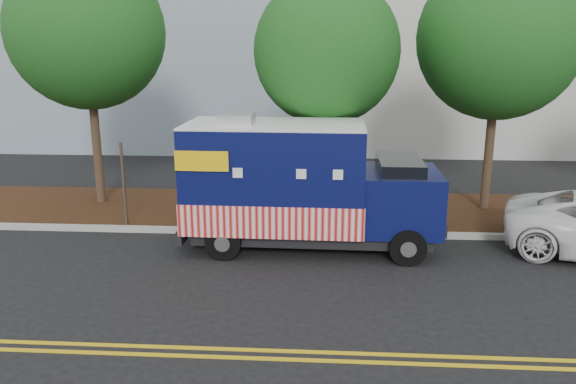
{
  "coord_description": "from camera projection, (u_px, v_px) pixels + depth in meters",
  "views": [
    {
      "loc": [
        0.94,
        -12.68,
        4.87
      ],
      "look_at": [
        0.08,
        0.6,
        1.39
      ],
      "focal_mm": 35.0,
      "sensor_mm": 36.0,
      "label": 1
    }
  ],
  "objects": [
    {
      "name": "tree_c",
      "position": [
        499.0,
        38.0,
        15.57
      ],
      "size": [
        4.56,
        4.56,
        7.36
      ],
      "color": "#38281C",
      "rests_on": "ground"
    },
    {
      "name": "mulch_strip",
      "position": [
        291.0,
        210.0,
        16.9
      ],
      "size": [
        120.0,
        4.0,
        0.15
      ],
      "primitive_type": "cube",
      "color": "black",
      "rests_on": "ground"
    },
    {
      "name": "centerline_near",
      "position": [
        263.0,
        350.0,
        9.24
      ],
      "size": [
        120.0,
        0.1,
        0.01
      ],
      "primitive_type": "cube",
      "color": "gold",
      "rests_on": "ground"
    },
    {
      "name": "sign_post",
      "position": [
        124.0,
        187.0,
        15.04
      ],
      "size": [
        0.06,
        0.06,
        2.4
      ],
      "primitive_type": "cube",
      "color": "#473828",
      "rests_on": "ground"
    },
    {
      "name": "centerline_far",
      "position": [
        262.0,
        359.0,
        9.0
      ],
      "size": [
        120.0,
        0.1,
        0.01
      ],
      "primitive_type": "cube",
      "color": "gold",
      "rests_on": "ground"
    },
    {
      "name": "tree_b",
      "position": [
        327.0,
        52.0,
        15.02
      ],
      "size": [
        3.95,
        3.95,
        6.7
      ],
      "color": "#38281C",
      "rests_on": "ground"
    },
    {
      "name": "ground",
      "position": [
        283.0,
        254.0,
        13.54
      ],
      "size": [
        120.0,
        120.0,
        0.0
      ],
      "primitive_type": "plane",
      "color": "black",
      "rests_on": "ground"
    },
    {
      "name": "food_truck",
      "position": [
        298.0,
        188.0,
        13.7
      ],
      "size": [
        6.32,
        2.49,
        3.3
      ],
      "rotation": [
        0.0,
        0.0,
        -0.02
      ],
      "color": "black",
      "rests_on": "ground"
    },
    {
      "name": "tree_a",
      "position": [
        87.0,
        32.0,
        16.23
      ],
      "size": [
        4.49,
        4.49,
        7.5
      ],
      "color": "#38281C",
      "rests_on": "ground"
    },
    {
      "name": "curb",
      "position": [
        287.0,
        232.0,
        14.87
      ],
      "size": [
        120.0,
        0.18,
        0.15
      ],
      "primitive_type": "cube",
      "color": "#9E9E99",
      "rests_on": "ground"
    }
  ]
}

